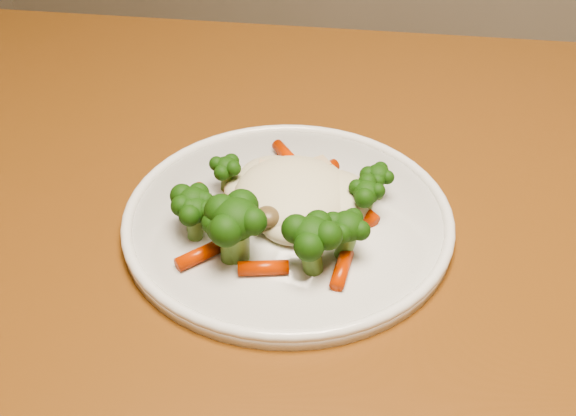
{
  "coord_description": "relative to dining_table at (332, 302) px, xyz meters",
  "views": [
    {
      "loc": [
        0.35,
        -0.52,
        1.17
      ],
      "look_at": [
        0.17,
        -0.05,
        0.77
      ],
      "focal_mm": 45.0,
      "sensor_mm": 36.0,
      "label": 1
    }
  ],
  "objects": [
    {
      "name": "dining_table",
      "position": [
        0.0,
        0.0,
        0.0
      ],
      "size": [
        1.42,
        1.11,
        0.75
      ],
      "rotation": [
        0.0,
        0.0,
        0.23
      ],
      "color": "brown",
      "rests_on": "ground"
    },
    {
      "name": "plate",
      "position": [
        -0.04,
        -0.01,
        0.1
      ],
      "size": [
        0.29,
        0.29,
        0.01
      ],
      "primitive_type": "cylinder",
      "color": "white",
      "rests_on": "dining_table"
    },
    {
      "name": "meal",
      "position": [
        -0.04,
        -0.03,
        0.13
      ],
      "size": [
        0.18,
        0.2,
        0.06
      ],
      "color": "beige",
      "rests_on": "plate"
    }
  ]
}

